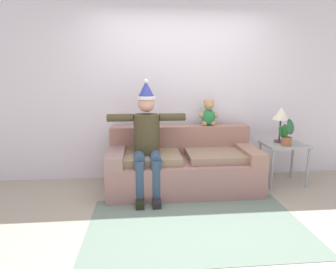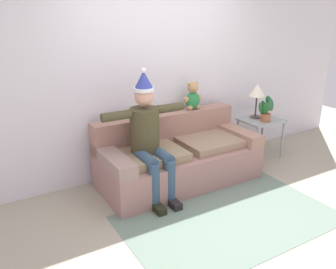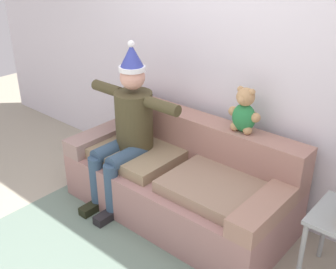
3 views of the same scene
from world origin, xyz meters
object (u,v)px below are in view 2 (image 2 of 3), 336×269
side_table (261,125)px  table_lamp (257,92)px  couch (177,157)px  person_seated (149,135)px  teddy_bear (193,97)px  potted_plant (266,109)px

side_table → table_lamp: (-0.03, 0.10, 0.49)m
couch → side_table: bearing=1.4°
person_seated → teddy_bear: (0.91, 0.45, 0.24)m
person_seated → couch: bearing=18.7°
person_seated → side_table: 2.00m
side_table → teddy_bear: bearing=166.8°
person_seated → potted_plant: bearing=3.0°
side_table → table_lamp: 0.50m
couch → person_seated: person_seated is taller
couch → side_table: 1.49m
couch → potted_plant: potted_plant is taller
table_lamp → potted_plant: table_lamp is taller
couch → teddy_bear: bearing=34.2°
potted_plant → couch: bearing=177.4°
couch → person_seated: size_ratio=1.34×
person_seated → table_lamp: size_ratio=2.94×
couch → teddy_bear: 0.85m
side_table → table_lamp: size_ratio=1.15×
potted_plant → side_table: bearing=69.7°
teddy_bear → side_table: 1.20m
couch → teddy_bear: (0.42, 0.28, 0.68)m
side_table → couch: bearing=-178.6°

